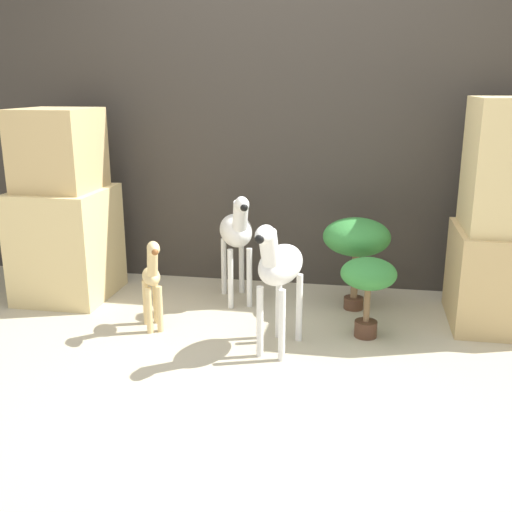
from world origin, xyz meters
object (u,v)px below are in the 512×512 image
Objects in this scene: zebra_left at (237,232)px; zebra_right at (279,267)px; potted_palm_front at (368,279)px; potted_palm_back at (357,239)px; giraffe_figurine at (152,279)px.

zebra_right is at bearing -61.75° from zebra_left.
potted_palm_back is (-0.08, 0.43, 0.11)m from potted_palm_front.
potted_palm_back is at bearing 26.01° from giraffe_figurine.
potted_palm_front is (0.47, 0.27, -0.13)m from zebra_right.
potted_palm_back is (0.76, 0.00, -0.01)m from zebra_left.
zebra_right is 0.55m from potted_palm_front.
zebra_left is at bearing 153.00° from potted_palm_front.
zebra_left reaches higher than potted_palm_front.
giraffe_figurine is (-0.38, -0.56, -0.16)m from zebra_left.
potted_palm_back reaches higher than potted_palm_front.
giraffe_figurine is at bearing -153.99° from potted_palm_back.
zebra_right is 1.00× the size of zebra_left.
zebra_right is 0.79m from giraffe_figurine.
giraffe_figurine is at bearing 169.20° from zebra_right.
potted_palm_back is at bearing 0.22° from zebra_left.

